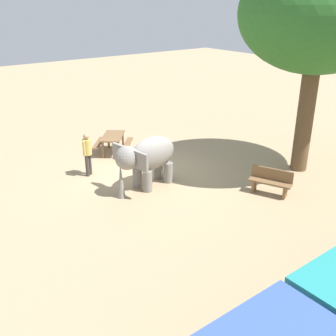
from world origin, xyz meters
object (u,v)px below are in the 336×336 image
object	(u,v)px
elephant	(147,157)
person_handler	(87,151)
shade_tree_main	(319,14)
wooden_bench	(271,181)
picnic_table_near	(113,140)

from	to	relation	value
elephant	person_handler	size ratio (longest dim) A/B	1.56
person_handler	shade_tree_main	bearing A→B (deg)	22.47
shade_tree_main	wooden_bench	xyz separation A→B (m)	(2.57, 0.72, -5.12)
person_handler	wooden_bench	world-z (taller)	person_handler
person_handler	picnic_table_near	distance (m)	2.42
person_handler	wooden_bench	size ratio (longest dim) A/B	1.12
elephant	picnic_table_near	world-z (taller)	elephant
elephant	wooden_bench	bearing A→B (deg)	126.45
person_handler	wooden_bench	xyz separation A→B (m)	(-4.14, 5.08, -0.48)
person_handler	shade_tree_main	world-z (taller)	shade_tree_main
shade_tree_main	picnic_table_near	world-z (taller)	shade_tree_main
wooden_bench	person_handler	bearing A→B (deg)	16.06
elephant	shade_tree_main	bearing A→B (deg)	149.47
elephant	person_handler	bearing A→B (deg)	-69.60
shade_tree_main	wooden_bench	size ratio (longest dim) A/B	5.29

